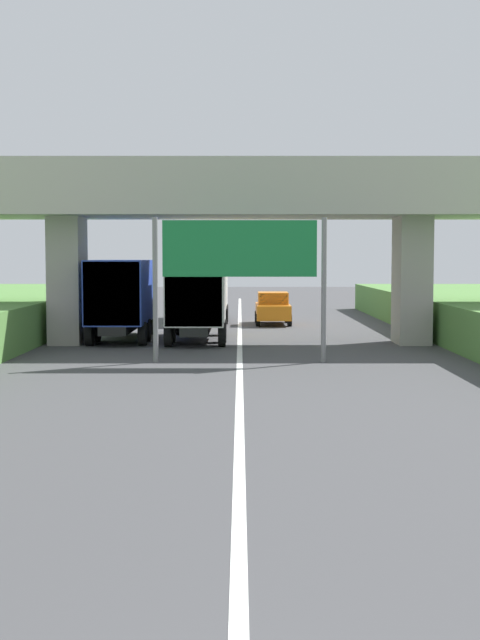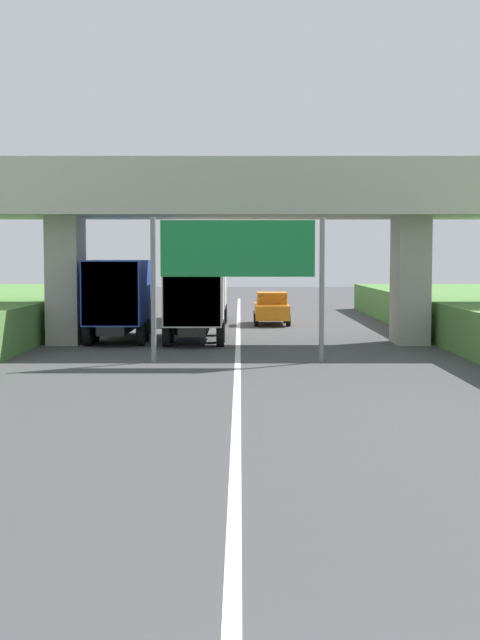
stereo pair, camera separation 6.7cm
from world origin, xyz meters
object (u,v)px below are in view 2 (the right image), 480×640
(truck_blue, at_px, (125,295))
(truck_silver, at_px, (208,286))
(overhead_highway_sign, at_px, (241,257))
(truck_yellow, at_px, (199,296))
(car_orange, at_px, (275,308))

(truck_blue, bearing_deg, truck_silver, 74.41)
(overhead_highway_sign, bearing_deg, truck_yellow, 103.54)
(overhead_highway_sign, xyz_separation_m, truck_yellow, (-1.78, 7.38, -1.64))
(truck_silver, bearing_deg, car_orange, -35.09)
(truck_yellow, bearing_deg, overhead_highway_sign, -76.46)
(truck_blue, xyz_separation_m, car_orange, (6.74, 8.69, -1.08))
(overhead_highway_sign, bearing_deg, car_orange, 83.94)
(truck_blue, height_order, truck_silver, same)
(truck_silver, height_order, car_orange, truck_silver)
(truck_blue, height_order, truck_yellow, same)
(truck_yellow, relative_size, car_orange, 1.78)
(truck_blue, relative_size, truck_silver, 1.00)
(truck_yellow, height_order, car_orange, truck_yellow)
(truck_silver, xyz_separation_m, car_orange, (3.61, -2.54, -1.08))
(overhead_highway_sign, distance_m, truck_yellow, 7.76)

